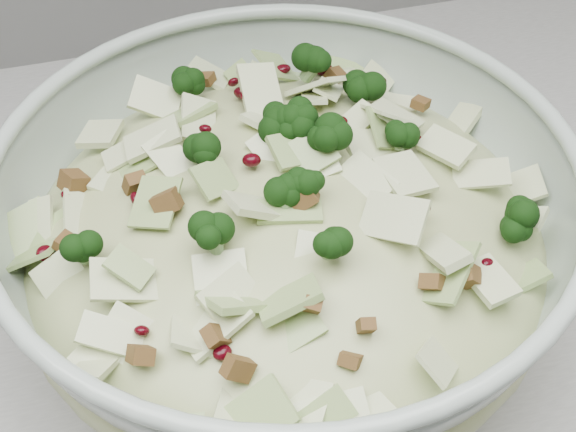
# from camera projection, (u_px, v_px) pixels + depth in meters

# --- Properties ---
(mixing_bowl) EXTENTS (0.45, 0.45, 0.15)m
(mixing_bowl) POSITION_uv_depth(u_px,v_px,m) (286.00, 243.00, 0.52)
(mixing_bowl) COLOR #A2B2A7
(mixing_bowl) RESTS_ON counter
(salad) EXTENTS (0.43, 0.43, 0.15)m
(salad) POSITION_uv_depth(u_px,v_px,m) (286.00, 217.00, 0.50)
(salad) COLOR #BCC184
(salad) RESTS_ON mixing_bowl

